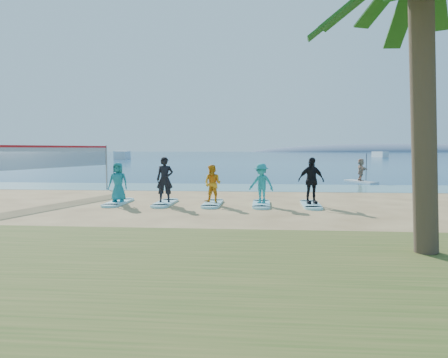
# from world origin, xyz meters

# --- Properties ---
(ground) EXTENTS (600.00, 600.00, 0.00)m
(ground) POSITION_xyz_m (0.00, 0.00, 0.00)
(ground) COLOR tan
(ground) RESTS_ON ground
(shallow_water) EXTENTS (600.00, 600.00, 0.00)m
(shallow_water) POSITION_xyz_m (0.00, 10.50, 0.01)
(shallow_water) COLOR teal
(shallow_water) RESTS_ON ground
(ocean) EXTENTS (600.00, 600.00, 0.00)m
(ocean) POSITION_xyz_m (0.00, 160.00, 0.01)
(ocean) COLOR navy
(ocean) RESTS_ON ground
(island_ridge) EXTENTS (220.00, 56.00, 18.00)m
(island_ridge) POSITION_xyz_m (95.00, 300.00, 0.00)
(island_ridge) COLOR slate
(island_ridge) RESTS_ON ground
(volleyball_net) EXTENTS (2.34, 8.80, 2.50)m
(volleyball_net) POSITION_xyz_m (-7.80, 4.36, 1.90)
(volleyball_net) COLOR gray
(volleyball_net) RESTS_ON ground
(paddleboard) EXTENTS (1.83, 3.03, 0.12)m
(paddleboard) POSITION_xyz_m (8.88, 15.01, 0.06)
(paddleboard) COLOR silver
(paddleboard) RESTS_ON ground
(paddleboarder) EXTENTS (0.61, 1.45, 1.52)m
(paddleboarder) POSITION_xyz_m (8.88, 15.01, 0.88)
(paddleboarder) COLOR tan
(paddleboarder) RESTS_ON paddleboard
(boat_offshore_a) EXTENTS (3.37, 7.39, 1.76)m
(boat_offshore_a) POSITION_xyz_m (-28.62, 77.91, 0.00)
(boat_offshore_a) COLOR silver
(boat_offshore_a) RESTS_ON ground
(boat_offshore_b) EXTENTS (3.23, 6.03, 1.52)m
(boat_offshore_b) POSITION_xyz_m (33.46, 105.34, 0.00)
(boat_offshore_b) COLOR silver
(boat_offshore_b) RESTS_ON ground
(surfboard_0) EXTENTS (0.70, 2.20, 0.09)m
(surfboard_0) POSITION_xyz_m (-3.86, 2.43, 0.04)
(surfboard_0) COLOR #98E0EB
(surfboard_0) RESTS_ON ground
(student_0) EXTENTS (0.83, 0.56, 1.65)m
(student_0) POSITION_xyz_m (-3.86, 2.43, 0.92)
(student_0) COLOR #1A7780
(student_0) RESTS_ON surfboard_0
(surfboard_1) EXTENTS (0.70, 2.20, 0.09)m
(surfboard_1) POSITION_xyz_m (-1.85, 2.43, 0.04)
(surfboard_1) COLOR #98E0EB
(surfboard_1) RESTS_ON ground
(student_1) EXTENTS (0.75, 0.55, 1.89)m
(student_1) POSITION_xyz_m (-1.85, 2.43, 1.04)
(student_1) COLOR black
(student_1) RESTS_ON surfboard_1
(surfboard_2) EXTENTS (0.70, 2.20, 0.09)m
(surfboard_2) POSITION_xyz_m (0.16, 2.43, 0.04)
(surfboard_2) COLOR #98E0EB
(surfboard_2) RESTS_ON ground
(student_2) EXTENTS (0.93, 0.84, 1.56)m
(student_2) POSITION_xyz_m (0.16, 2.43, 0.87)
(student_2) COLOR orange
(student_2) RESTS_ON surfboard_2
(surfboard_3) EXTENTS (0.70, 2.20, 0.09)m
(surfboard_3) POSITION_xyz_m (2.17, 2.43, 0.04)
(surfboard_3) COLOR #98E0EB
(surfboard_3) RESTS_ON ground
(student_3) EXTENTS (1.20, 0.98, 1.63)m
(student_3) POSITION_xyz_m (2.17, 2.43, 0.90)
(student_3) COLOR teal
(student_3) RESTS_ON surfboard_3
(surfboard_4) EXTENTS (0.70, 2.20, 0.09)m
(surfboard_4) POSITION_xyz_m (4.18, 2.43, 0.04)
(surfboard_4) COLOR #98E0EB
(surfboard_4) RESTS_ON ground
(student_4) EXTENTS (1.18, 0.74, 1.88)m
(student_4) POSITION_xyz_m (4.18, 2.43, 1.03)
(student_4) COLOR black
(student_4) RESTS_ON surfboard_4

